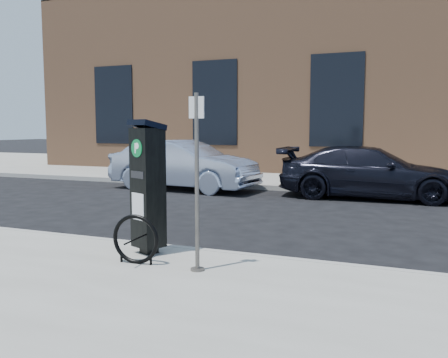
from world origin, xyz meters
The scene contains 10 objects.
ground centered at (0.00, 0.00, 0.00)m, with size 120.00×120.00×0.00m, color black.
sidewalk_far centered at (0.00, 14.00, 0.07)m, with size 60.00×12.00×0.15m, color gray.
curb_near centered at (0.00, -0.02, 0.07)m, with size 60.00×0.12×0.16m, color #9E9B93.
curb_far centered at (0.00, 8.02, 0.07)m, with size 60.00×0.12×0.16m, color #9E9B93.
building centered at (0.00, 17.00, 4.15)m, with size 28.00×10.05×8.25m.
parking_kiosk centered at (-0.70, -0.50, 1.14)m, with size 0.56×0.53×1.93m.
sign_pole centered at (0.31, -1.00, 1.26)m, with size 0.20×0.18×2.24m.
bike_rack centered at (-0.58, -1.04, 0.48)m, with size 0.68×0.10×0.67m.
car_silver centered at (-3.98, 7.08, 0.79)m, with size 1.67×4.79×1.58m, color #9BA9C5.
car_dark centered at (1.68, 7.40, 0.73)m, with size 2.03×5.00×1.45m, color black.
Camera 1 is at (2.84, -6.34, 1.96)m, focal length 38.00 mm.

